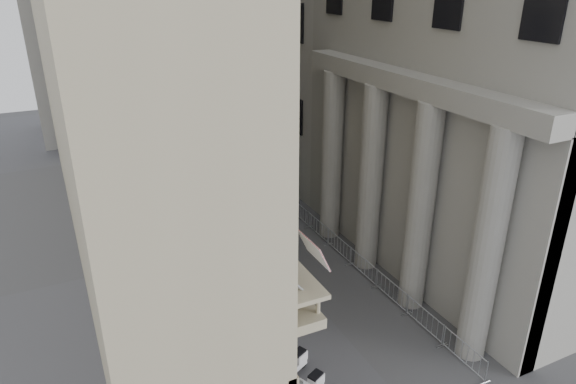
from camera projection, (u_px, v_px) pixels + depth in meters
name	position (u px, v px, depth m)	size (l,w,h in m)	color
iron_fence	(195.00, 265.00, 28.47)	(0.30, 28.00, 1.40)	black
blue_awning	(275.00, 189.00, 38.46)	(1.60, 3.00, 3.00)	navy
scooter_3	(294.00, 375.00, 20.67)	(0.56, 1.40, 1.50)	white
scooter_4	(279.00, 353.00, 21.84)	(0.56, 1.40, 1.50)	white
scooter_5	(266.00, 334.00, 23.00)	(0.56, 1.40, 1.50)	white
scooter_6	(255.00, 317.00, 24.17)	(0.56, 1.40, 1.50)	white
scooter_7	(244.00, 301.00, 25.33)	(0.56, 1.40, 1.50)	white
scooter_8	(234.00, 286.00, 26.50)	(0.56, 1.40, 1.50)	white
scooter_9	(225.00, 273.00, 27.66)	(0.56, 1.40, 1.50)	white
scooter_10	(217.00, 261.00, 28.83)	(0.56, 1.40, 1.50)	white
scooter_11	(209.00, 250.00, 29.99)	(0.56, 1.40, 1.50)	white
scooter_12	(202.00, 239.00, 31.16)	(0.56, 1.40, 1.50)	white
scooter_13	(196.00, 230.00, 32.33)	(0.56, 1.40, 1.50)	white
scooter_14	(190.00, 221.00, 33.49)	(0.56, 1.40, 1.50)	white
scooter_15	(184.00, 212.00, 34.66)	(0.56, 1.40, 1.50)	white
barrier_0	(462.00, 364.00, 21.24)	(0.60, 2.40, 1.10)	#B4B7BC
barrier_1	(423.00, 329.00, 23.31)	(0.60, 2.40, 1.10)	#B4B7BC
barrier_2	(390.00, 300.00, 25.38)	(0.60, 2.40, 1.10)	#B4B7BC
barrier_3	(363.00, 275.00, 27.46)	(0.60, 2.40, 1.10)	#B4B7BC
barrier_4	(339.00, 254.00, 29.53)	(0.60, 2.40, 1.10)	#B4B7BC
barrier_5	(318.00, 236.00, 31.60)	(0.60, 2.40, 1.10)	#B4B7BC
barrier_6	(300.00, 219.00, 33.67)	(0.60, 2.40, 1.10)	#B4B7BC
barrier_7	(283.00, 205.00, 35.74)	(0.60, 2.40, 1.10)	#B4B7BC
barrier_8	(269.00, 192.00, 37.82)	(0.60, 2.40, 1.10)	#B4B7BC
security_tent	(196.00, 179.00, 33.12)	(3.90, 3.90, 3.17)	white
street_lamp	(169.00, 146.00, 31.47)	(2.59, 1.29, 8.52)	#9A9CA2
info_kiosk	(175.00, 202.00, 34.00)	(0.40, 0.87, 1.77)	black
pedestrian_a	(221.00, 178.00, 38.03)	(0.67, 0.44, 1.83)	#0D1034
pedestrian_b	(205.00, 152.00, 43.43)	(0.93, 0.72, 1.91)	black
pedestrian_c	(202.00, 177.00, 38.02)	(0.92, 0.60, 1.89)	black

